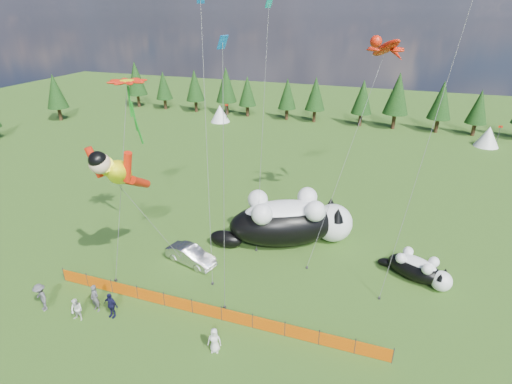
% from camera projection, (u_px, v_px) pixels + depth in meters
% --- Properties ---
extents(ground, '(160.00, 160.00, 0.00)m').
position_uv_depth(ground, '(226.00, 287.00, 27.42)').
color(ground, '#13380A').
rests_on(ground, ground).
extents(safety_fence, '(22.06, 0.06, 1.10)m').
position_uv_depth(safety_fence, '(207.00, 310.00, 24.64)').
color(safety_fence, '#262626').
rests_on(safety_fence, ground).
extents(tree_line, '(90.00, 4.00, 8.00)m').
position_uv_depth(tree_line, '(334.00, 99.00, 64.31)').
color(tree_line, black).
rests_on(tree_line, ground).
extents(festival_tents, '(50.00, 3.20, 2.80)m').
position_uv_depth(festival_tents, '(403.00, 129.00, 57.86)').
color(festival_tents, white).
rests_on(festival_tents, ground).
extents(cat_large, '(10.94, 7.52, 4.22)m').
position_uv_depth(cat_large, '(290.00, 221.00, 31.88)').
color(cat_large, black).
rests_on(cat_large, ground).
extents(cat_small, '(5.01, 3.33, 1.91)m').
position_uv_depth(cat_small, '(418.00, 269.00, 27.86)').
color(cat_small, black).
rests_on(cat_small, ground).
extents(car, '(4.25, 2.37, 1.33)m').
position_uv_depth(car, '(191.00, 255.00, 29.79)').
color(car, '#B2B2B7').
rests_on(car, ground).
extents(spectator_a, '(0.76, 0.59, 1.87)m').
position_uv_depth(spectator_a, '(95.00, 298.00, 24.99)').
color(spectator_a, '#4F4E53').
rests_on(spectator_a, ground).
extents(spectator_b, '(0.78, 0.48, 1.56)m').
position_uv_depth(spectator_b, '(77.00, 310.00, 24.26)').
color(spectator_b, silver).
rests_on(spectator_b, ground).
extents(spectator_c, '(1.05, 0.59, 1.74)m').
position_uv_depth(spectator_c, '(111.00, 305.00, 24.51)').
color(spectator_c, '#141437').
rests_on(spectator_c, ground).
extents(spectator_d, '(1.42, 1.11, 1.95)m').
position_uv_depth(spectator_d, '(41.00, 298.00, 24.99)').
color(spectator_d, '#4F4E53').
rests_on(spectator_d, ground).
extents(spectator_e, '(0.86, 0.67, 1.57)m').
position_uv_depth(spectator_e, '(214.00, 340.00, 22.04)').
color(spectator_e, silver).
rests_on(spectator_e, ground).
extents(superhero_kite, '(6.46, 6.58, 10.82)m').
position_uv_depth(superhero_kite, '(119.00, 172.00, 24.72)').
color(superhero_kite, '#FFF90D').
rests_on(superhero_kite, ground).
extents(gecko_kite, '(5.87, 11.55, 17.17)m').
position_uv_depth(gecko_kite, '(386.00, 48.00, 29.42)').
color(gecko_kite, red).
rests_on(gecko_kite, ground).
extents(flower_kite, '(2.90, 5.64, 13.59)m').
position_uv_depth(flower_kite, '(127.00, 84.00, 26.09)').
color(flower_kite, red).
rests_on(flower_kite, ground).
extents(diamond_kite_a, '(3.52, 6.80, 19.29)m').
position_uv_depth(diamond_kite_a, '(201.00, 18.00, 26.60)').
color(diamond_kite_a, '#0B5EA8').
rests_on(diamond_kite_a, ground).
extents(diamond_kite_c, '(0.57, 1.04, 16.67)m').
position_uv_depth(diamond_kite_c, '(223.00, 64.00, 19.52)').
color(diamond_kite_c, '#0B5EA8').
rests_on(diamond_kite_c, ground).
extents(diamond_kite_d, '(1.26, 5.78, 18.71)m').
position_uv_depth(diamond_kite_d, '(268.00, 21.00, 29.00)').
color(diamond_kite_d, '#0C9183').
rests_on(diamond_kite_d, ground).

